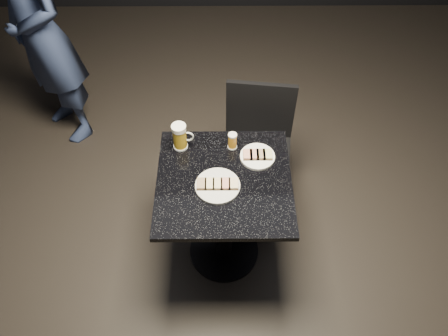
{
  "coord_description": "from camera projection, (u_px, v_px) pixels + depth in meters",
  "views": [
    {
      "loc": [
        -0.01,
        -1.39,
        2.52
      ],
      "look_at": [
        0.0,
        0.02,
        0.82
      ],
      "focal_mm": 35.0,
      "sensor_mm": 36.0,
      "label": 1
    }
  ],
  "objects": [
    {
      "name": "plate_small",
      "position": [
        257.0,
        157.0,
        2.34
      ],
      "size": [
        0.19,
        0.19,
        0.01
      ],
      "primitive_type": "cylinder",
      "color": "white",
      "rests_on": "table"
    },
    {
      "name": "table",
      "position": [
        224.0,
        206.0,
        2.44
      ],
      "size": [
        0.7,
        0.7,
        0.75
      ],
      "color": "black",
      "rests_on": "floor"
    },
    {
      "name": "beer_tumbler",
      "position": [
        232.0,
        141.0,
        2.36
      ],
      "size": [
        0.05,
        0.05,
        0.1
      ],
      "color": "silver",
      "rests_on": "table"
    },
    {
      "name": "plate_large",
      "position": [
        218.0,
        186.0,
        2.22
      ],
      "size": [
        0.23,
        0.23,
        0.01
      ],
      "primitive_type": "cylinder",
      "color": "silver",
      "rests_on": "table"
    },
    {
      "name": "floor",
      "position": [
        224.0,
        251.0,
        2.83
      ],
      "size": [
        6.0,
        6.0,
        0.0
      ],
      "primitive_type": "plane",
      "color": "black",
      "rests_on": "ground"
    },
    {
      "name": "canapes_on_plate_large",
      "position": [
        218.0,
        184.0,
        2.2
      ],
      "size": [
        0.21,
        0.07,
        0.02
      ],
      "color": "#4C3521",
      "rests_on": "plate_large"
    },
    {
      "name": "beer_mug",
      "position": [
        180.0,
        136.0,
        2.34
      ],
      "size": [
        0.12,
        0.08,
        0.16
      ],
      "color": "silver",
      "rests_on": "table"
    },
    {
      "name": "chair",
      "position": [
        257.0,
        143.0,
        2.75
      ],
      "size": [
        0.47,
        0.47,
        0.88
      ],
      "color": "black",
      "rests_on": "floor"
    },
    {
      "name": "patron",
      "position": [
        40.0,
        32.0,
        2.9
      ],
      "size": [
        0.74,
        0.74,
        1.73
      ],
      "primitive_type": "imported",
      "rotation": [
        0.0,
        0.0,
        -0.8
      ],
      "color": "#20264E",
      "rests_on": "floor"
    },
    {
      "name": "canapes_on_plate_small",
      "position": [
        258.0,
        155.0,
        2.33
      ],
      "size": [
        0.16,
        0.07,
        0.02
      ],
      "color": "#4C3521",
      "rests_on": "plate_small"
    }
  ]
}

